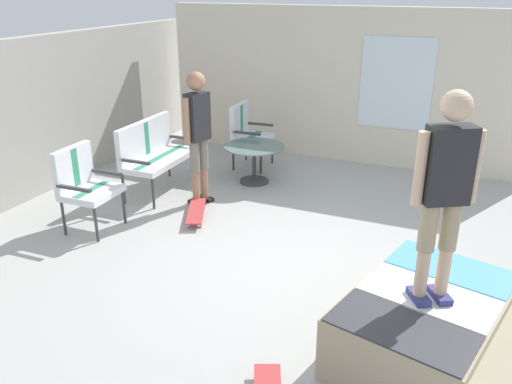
{
  "coord_description": "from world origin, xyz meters",
  "views": [
    {
      "loc": [
        -4.61,
        -1.65,
        2.83
      ],
      "look_at": [
        0.21,
        0.45,
        0.7
      ],
      "focal_mm": 36.72,
      "sensor_mm": 36.0,
      "label": 1
    }
  ],
  "objects_px": {
    "patio_bench": "(153,150)",
    "skateboard_by_bench": "(196,211)",
    "skate_ramp": "(429,325)",
    "patio_chair_near_house": "(247,129)",
    "person_watching": "(198,128)",
    "patio_chair_by_wall": "(83,181)",
    "person_skater": "(445,186)",
    "patio_table": "(254,156)"
  },
  "relations": [
    {
      "from": "patio_table",
      "to": "person_watching",
      "type": "distance_m",
      "value": 1.25
    },
    {
      "from": "person_watching",
      "to": "person_skater",
      "type": "bearing_deg",
      "value": -123.12
    },
    {
      "from": "patio_bench",
      "to": "patio_table",
      "type": "bearing_deg",
      "value": -53.6
    },
    {
      "from": "skate_ramp",
      "to": "person_watching",
      "type": "xyz_separation_m",
      "value": [
        2.03,
        3.21,
        0.77
      ]
    },
    {
      "from": "patio_chair_near_house",
      "to": "person_skater",
      "type": "distance_m",
      "value": 5.02
    },
    {
      "from": "skateboard_by_bench",
      "to": "person_skater",
      "type": "bearing_deg",
      "value": -118.34
    },
    {
      "from": "skate_ramp",
      "to": "patio_table",
      "type": "distance_m",
      "value": 4.17
    },
    {
      "from": "patio_chair_by_wall",
      "to": "skateboard_by_bench",
      "type": "xyz_separation_m",
      "value": [
        0.78,
        -1.08,
        -0.53
      ]
    },
    {
      "from": "skateboard_by_bench",
      "to": "patio_table",
      "type": "bearing_deg",
      "value": -6.57
    },
    {
      "from": "patio_chair_by_wall",
      "to": "patio_table",
      "type": "bearing_deg",
      "value": -28.96
    },
    {
      "from": "patio_bench",
      "to": "patio_table",
      "type": "relative_size",
      "value": 1.4
    },
    {
      "from": "patio_bench",
      "to": "person_watching",
      "type": "bearing_deg",
      "value": -99.38
    },
    {
      "from": "person_skater",
      "to": "skate_ramp",
      "type": "bearing_deg",
      "value": -29.6
    },
    {
      "from": "patio_chair_near_house",
      "to": "patio_table",
      "type": "distance_m",
      "value": 0.79
    },
    {
      "from": "patio_chair_near_house",
      "to": "skate_ramp",
      "type": "bearing_deg",
      "value": -138.36
    },
    {
      "from": "patio_chair_near_house",
      "to": "skateboard_by_bench",
      "type": "xyz_separation_m",
      "value": [
        -2.11,
        -0.25,
        -0.53
      ]
    },
    {
      "from": "patio_bench",
      "to": "patio_table",
      "type": "height_order",
      "value": "patio_bench"
    },
    {
      "from": "skate_ramp",
      "to": "patio_chair_by_wall",
      "type": "xyz_separation_m",
      "value": [
        0.79,
        4.1,
        0.34
      ]
    },
    {
      "from": "patio_table",
      "to": "skate_ramp",
      "type": "bearing_deg",
      "value": -136.76
    },
    {
      "from": "skate_ramp",
      "to": "patio_chair_near_house",
      "type": "relative_size",
      "value": 2.06
    },
    {
      "from": "patio_table",
      "to": "person_skater",
      "type": "bearing_deg",
      "value": -137.5
    },
    {
      "from": "patio_chair_near_house",
      "to": "patio_chair_by_wall",
      "type": "height_order",
      "value": "same"
    },
    {
      "from": "patio_chair_near_house",
      "to": "skateboard_by_bench",
      "type": "distance_m",
      "value": 2.19
    },
    {
      "from": "skate_ramp",
      "to": "person_watching",
      "type": "height_order",
      "value": "person_watching"
    },
    {
      "from": "person_watching",
      "to": "skateboard_by_bench",
      "type": "relative_size",
      "value": 2.19
    },
    {
      "from": "patio_bench",
      "to": "patio_chair_near_house",
      "type": "distance_m",
      "value": 1.7
    },
    {
      "from": "skateboard_by_bench",
      "to": "patio_chair_by_wall",
      "type": "bearing_deg",
      "value": 125.96
    },
    {
      "from": "patio_bench",
      "to": "patio_chair_by_wall",
      "type": "relative_size",
      "value": 1.24
    },
    {
      "from": "patio_bench",
      "to": "person_skater",
      "type": "distance_m",
      "value": 4.66
    },
    {
      "from": "skateboard_by_bench",
      "to": "patio_bench",
      "type": "bearing_deg",
      "value": 59.42
    },
    {
      "from": "skate_ramp",
      "to": "patio_bench",
      "type": "xyz_separation_m",
      "value": [
        2.16,
        4.04,
        0.34
      ]
    },
    {
      "from": "patio_chair_near_house",
      "to": "patio_table",
      "type": "xyz_separation_m",
      "value": [
        -0.64,
        -0.42,
        -0.21
      ]
    },
    {
      "from": "person_skater",
      "to": "skateboard_by_bench",
      "type": "height_order",
      "value": "person_skater"
    },
    {
      "from": "patio_chair_by_wall",
      "to": "person_watching",
      "type": "distance_m",
      "value": 1.59
    },
    {
      "from": "patio_chair_near_house",
      "to": "person_watching",
      "type": "relative_size",
      "value": 0.57
    },
    {
      "from": "patio_bench",
      "to": "patio_chair_near_house",
      "type": "height_order",
      "value": "same"
    },
    {
      "from": "patio_bench",
      "to": "skateboard_by_bench",
      "type": "bearing_deg",
      "value": -120.58
    },
    {
      "from": "skate_ramp",
      "to": "patio_table",
      "type": "relative_size",
      "value": 2.33
    },
    {
      "from": "patio_chair_by_wall",
      "to": "patio_chair_near_house",
      "type": "bearing_deg",
      "value": -15.98
    },
    {
      "from": "patio_chair_by_wall",
      "to": "skateboard_by_bench",
      "type": "distance_m",
      "value": 1.43
    },
    {
      "from": "skate_ramp",
      "to": "patio_chair_near_house",
      "type": "distance_m",
      "value": 4.93
    },
    {
      "from": "patio_bench",
      "to": "patio_chair_by_wall",
      "type": "xyz_separation_m",
      "value": [
        -1.38,
        0.06,
        -0.0
      ]
    }
  ]
}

